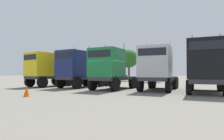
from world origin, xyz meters
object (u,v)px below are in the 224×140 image
Objects in this scene: semi_truck_yellow at (45,69)px; semi_truck_navy at (77,69)px; semi_truck_green at (110,68)px; traffic_cone_mid at (27,91)px; semi_truck_silver at (157,68)px; semi_truck_black at (206,66)px.

semi_truck_navy is (3.93, 0.38, 0.02)m from semi_truck_yellow.
traffic_cone_mid is (-2.46, -6.78, -1.54)m from semi_truck_green.
traffic_cone_mid is at bearing 47.18° from semi_truck_yellow.
semi_truck_navy is at bearing -91.96° from semi_truck_silver.
semi_truck_yellow reaches higher than semi_truck_green.
semi_truck_black is at bearing 33.63° from traffic_cone_mid.
semi_truck_navy is 8.11m from semi_truck_silver.
semi_truck_navy reaches higher than semi_truck_silver.
semi_truck_green is 7.38m from traffic_cone_mid.
semi_truck_green is at bearing 70.09° from traffic_cone_mid.
semi_truck_yellow reaches higher than traffic_cone_mid.
semi_truck_black reaches higher than semi_truck_navy.
traffic_cone_mid is (-10.10, -6.72, -1.60)m from semi_truck_black.
semi_truck_yellow is at bearing -90.03° from semi_truck_silver.
semi_truck_silver is 10.01m from traffic_cone_mid.
traffic_cone_mid is at bearing 19.38° from semi_truck_navy.
semi_truck_black is 12.23m from traffic_cone_mid.
semi_truck_green is at bearing 85.74° from semi_truck_navy.
semi_truck_yellow is at bearing -90.71° from semi_truck_green.
semi_truck_green is 7.64m from semi_truck_black.
semi_truck_green is 8.73× the size of traffic_cone_mid.
semi_truck_navy is 9.31× the size of traffic_cone_mid.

